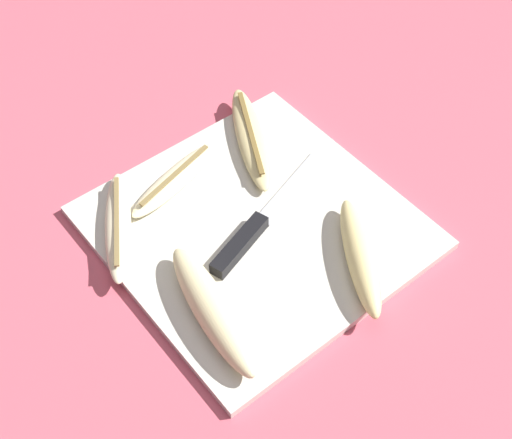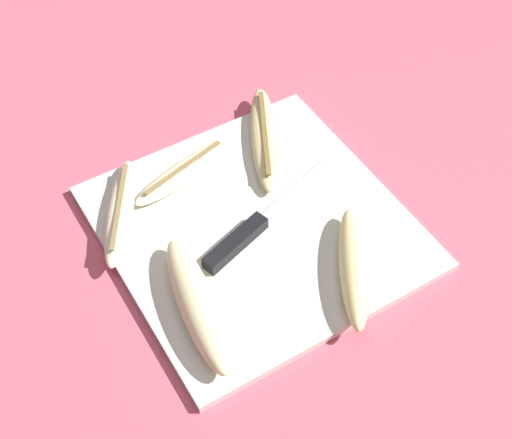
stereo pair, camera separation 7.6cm
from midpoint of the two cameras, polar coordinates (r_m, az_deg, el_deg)
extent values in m
plane|color=#C65160|center=(0.93, -2.34, -0.97)|extent=(4.00, 4.00, 0.00)
cube|color=beige|center=(0.92, -2.36, -0.75)|extent=(0.37, 0.37, 0.01)
cube|color=black|center=(0.89, -3.77, -2.17)|extent=(0.05, 0.10, 0.02)
cube|color=#B7BABF|center=(0.96, 0.59, 2.43)|extent=(0.06, 0.14, 0.00)
ellipsoid|color=#EDD689|center=(0.87, 5.86, -3.07)|extent=(0.17, 0.12, 0.03)
ellipsoid|color=beige|center=(0.83, -6.17, -7.31)|extent=(0.20, 0.08, 0.04)
ellipsoid|color=beige|center=(0.93, -13.29, -0.61)|extent=(0.17, 0.12, 0.02)
cube|color=olive|center=(0.92, -13.43, -0.14)|extent=(0.13, 0.08, 0.00)
ellipsoid|color=#DBC684|center=(1.01, -2.60, 6.47)|extent=(0.20, 0.13, 0.02)
cube|color=brown|center=(1.00, -2.63, 6.96)|extent=(0.15, 0.08, 0.00)
ellipsoid|color=beige|center=(0.97, -8.72, 3.08)|extent=(0.08, 0.17, 0.02)
cube|color=olive|center=(0.96, -8.79, 3.46)|extent=(0.04, 0.13, 0.00)
camera|label=1|loc=(0.04, -92.40, -2.97)|focal=50.00mm
camera|label=2|loc=(0.04, 87.60, 2.97)|focal=50.00mm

